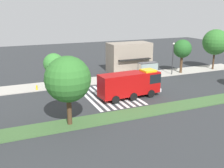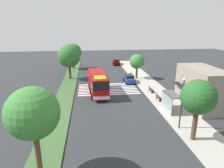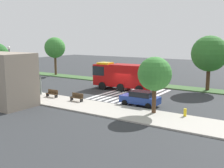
# 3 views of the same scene
# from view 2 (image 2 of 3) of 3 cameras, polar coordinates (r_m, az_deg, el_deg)

# --- Properties ---
(ground_plane) EXTENTS (120.00, 120.00, 0.00)m
(ground_plane) POSITION_cam_2_polar(r_m,az_deg,el_deg) (34.77, -0.93, -2.35)
(ground_plane) COLOR #2D3033
(sidewalk) EXTENTS (60.00, 4.55, 0.14)m
(sidewalk) POSITION_cam_2_polar(r_m,az_deg,el_deg) (36.51, 12.18, -1.68)
(sidewalk) COLOR #ADA89E
(sidewalk) RESTS_ON ground_plane
(median_strip) EXTENTS (60.00, 3.00, 0.14)m
(median_strip) POSITION_cam_2_polar(r_m,az_deg,el_deg) (34.83, -13.40, -2.68)
(median_strip) COLOR #3D6033
(median_strip) RESTS_ON ground_plane
(crosswalk) EXTENTS (6.75, 10.90, 0.01)m
(crosswalk) POSITION_cam_2_polar(r_m,az_deg,el_deg) (36.44, -1.23, -1.43)
(crosswalk) COLOR silver
(crosswalk) RESTS_ON ground_plane
(fire_truck) EXTENTS (9.17, 3.33, 3.76)m
(fire_truck) POSITION_cam_2_polar(r_m,az_deg,el_deg) (33.23, -4.15, 0.44)
(fire_truck) COLOR #A50C0C
(fire_truck) RESTS_ON ground_plane
(parked_car_west) EXTENTS (4.63, 2.26, 1.72)m
(parked_car_west) POSITION_cam_2_polar(r_m,az_deg,el_deg) (58.96, 1.24, 6.57)
(parked_car_west) COLOR #720505
(parked_car_west) RESTS_ON ground_plane
(parked_car_mid) EXTENTS (4.24, 2.08, 1.62)m
(parked_car_mid) POSITION_cam_2_polar(r_m,az_deg,el_deg) (40.51, 5.07, 1.63)
(parked_car_mid) COLOR navy
(parked_car_mid) RESTS_ON ground_plane
(bus_stop_shelter) EXTENTS (3.50, 1.40, 2.46)m
(bus_stop_shelter) POSITION_cam_2_polar(r_m,az_deg,el_deg) (27.56, 16.49, -4.18)
(bus_stop_shelter) COLOR #4C4C51
(bus_stop_shelter) RESTS_ON sidewalk
(bench_near_shelter) EXTENTS (1.60, 0.50, 0.90)m
(bench_near_shelter) POSITION_cam_2_polar(r_m,az_deg,el_deg) (31.47, 13.53, -3.81)
(bench_near_shelter) COLOR #4C3823
(bench_near_shelter) RESTS_ON sidewalk
(bench_west_of_shelter) EXTENTS (1.60, 0.50, 0.90)m
(bench_west_of_shelter) POSITION_cam_2_polar(r_m,az_deg,el_deg) (34.94, 11.35, -1.58)
(bench_west_of_shelter) COLOR #4C3823
(bench_west_of_shelter) RESTS_ON sidewalk
(street_lamp) EXTENTS (0.36, 0.36, 5.95)m
(street_lamp) POSITION_cam_2_polar(r_m,az_deg,el_deg) (22.71, 19.90, -4.25)
(street_lamp) COLOR #2D2D30
(street_lamp) RESTS_ON sidewalk
(storefront_building) EXTENTS (8.35, 4.98, 5.67)m
(storefront_building) POSITION_cam_2_polar(r_m,az_deg,el_deg) (30.84, 24.85, -0.97)
(storefront_building) COLOR gray
(storefront_building) RESTS_ON ground_plane
(sidewalk_tree_far_west) EXTENTS (3.22, 3.22, 5.38)m
(sidewalk_tree_far_west) POSITION_cam_2_polar(r_m,az_deg,el_deg) (42.78, 7.37, 6.55)
(sidewalk_tree_far_west) COLOR #47301E
(sidewalk_tree_far_west) RESTS_ON sidewalk
(sidewalk_tree_west) EXTENTS (3.46, 3.46, 6.39)m
(sidewalk_tree_west) POSITION_cam_2_polar(r_m,az_deg,el_deg) (20.64, 24.04, -3.66)
(sidewalk_tree_west) COLOR #513823
(sidewalk_tree_west) RESTS_ON sidewalk
(median_tree_far_west) EXTENTS (4.64, 4.64, 6.76)m
(median_tree_far_west) POSITION_cam_2_polar(r_m,az_deg,el_deg) (53.43, -11.48, 9.15)
(median_tree_far_west) COLOR #513823
(median_tree_far_west) RESTS_ON median_strip
(median_tree_west) EXTENTS (4.84, 4.84, 7.43)m
(median_tree_west) POSITION_cam_2_polar(r_m,az_deg,el_deg) (42.83, -12.54, 7.99)
(median_tree_west) COLOR #47301E
(median_tree_west) RESTS_ON median_strip
(median_tree_center) EXTENTS (3.94, 3.94, 7.21)m
(median_tree_center) POSITION_cam_2_polar(r_m,az_deg,el_deg) (15.32, -22.24, -8.05)
(median_tree_center) COLOR #513823
(median_tree_center) RESTS_ON median_strip
(fire_hydrant) EXTENTS (0.28, 0.28, 0.70)m
(fire_hydrant) POSITION_cam_2_polar(r_m,az_deg,el_deg) (46.13, 5.74, 3.06)
(fire_hydrant) COLOR gold
(fire_hydrant) RESTS_ON sidewalk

